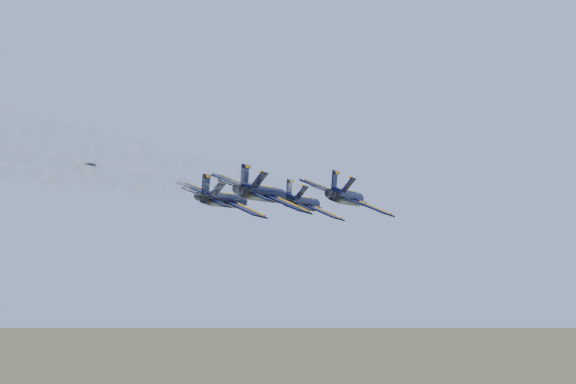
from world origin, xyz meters
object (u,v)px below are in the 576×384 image
(jet_slot, at_px, (264,193))
(jet_left, at_px, (225,200))
(jet_right, at_px, (347,197))
(jet_lead, at_px, (303,203))

(jet_slot, bearing_deg, jet_left, 133.55)
(jet_right, height_order, jet_slot, same)
(jet_right, distance_m, jet_slot, 13.22)
(jet_left, xyz_separation_m, jet_slot, (9.63, -8.76, 0.00))
(jet_left, distance_m, jet_slot, 13.02)
(jet_left, bearing_deg, jet_lead, 49.52)
(jet_lead, relative_size, jet_slot, 1.00)
(jet_left, height_order, jet_right, same)
(jet_left, height_order, jet_slot, same)
(jet_lead, bearing_deg, jet_right, -47.70)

